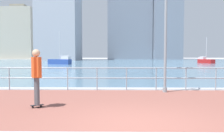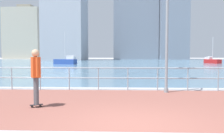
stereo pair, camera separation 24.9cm
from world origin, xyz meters
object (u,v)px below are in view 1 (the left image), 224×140
lamppost (166,28)px  sailboat_teal (60,61)px  skateboarder (36,72)px  sailboat_white (206,61)px

lamppost → sailboat_teal: sailboat_teal is taller
skateboarder → sailboat_white: sailboat_white is taller
skateboarder → sailboat_white: (20.71, 42.68, -0.61)m
skateboarder → sailboat_white: bearing=64.1°
sailboat_white → sailboat_teal: bearing=-168.4°
lamppost → skateboarder: bearing=-145.7°
lamppost → sailboat_teal: size_ratio=0.87×
lamppost → sailboat_white: bearing=67.9°
skateboarder → sailboat_teal: (-7.69, 36.84, -0.55)m
lamppost → sailboat_white: 42.71m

